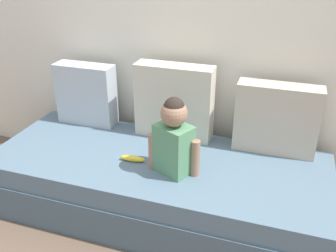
% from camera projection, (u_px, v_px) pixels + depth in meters
% --- Properties ---
extents(ground_plane, '(12.00, 12.00, 0.00)m').
position_uv_depth(ground_plane, '(158.00, 207.00, 2.62)').
color(ground_plane, brown).
extents(back_wall, '(5.49, 0.10, 2.27)m').
position_uv_depth(back_wall, '(184.00, 30.00, 2.61)').
color(back_wall, silver).
rests_on(back_wall, ground).
extents(couch, '(2.29, 0.91, 0.41)m').
position_uv_depth(couch, '(158.00, 184.00, 2.53)').
color(couch, '#495F70').
rests_on(couch, ground).
extents(throw_pillow_left, '(0.46, 0.16, 0.47)m').
position_uv_depth(throw_pillow_left, '(86.00, 94.00, 2.84)').
color(throw_pillow_left, '#B2BCC6').
rests_on(throw_pillow_left, couch).
extents(throw_pillow_center, '(0.55, 0.16, 0.53)m').
position_uv_depth(throw_pillow_center, '(174.00, 101.00, 2.62)').
color(throw_pillow_center, beige).
rests_on(throw_pillow_center, couch).
extents(throw_pillow_right, '(0.54, 0.16, 0.47)m').
position_uv_depth(throw_pillow_right, '(276.00, 119.00, 2.43)').
color(throw_pillow_right, '#C1B29E').
rests_on(throw_pillow_right, couch).
extents(toddler, '(0.33, 0.23, 0.49)m').
position_uv_depth(toddler, '(174.00, 137.00, 2.20)').
color(toddler, '#568E66').
rests_on(toddler, couch).
extents(banana, '(0.17, 0.06, 0.04)m').
position_uv_depth(banana, '(133.00, 158.00, 2.40)').
color(banana, yellow).
rests_on(banana, couch).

